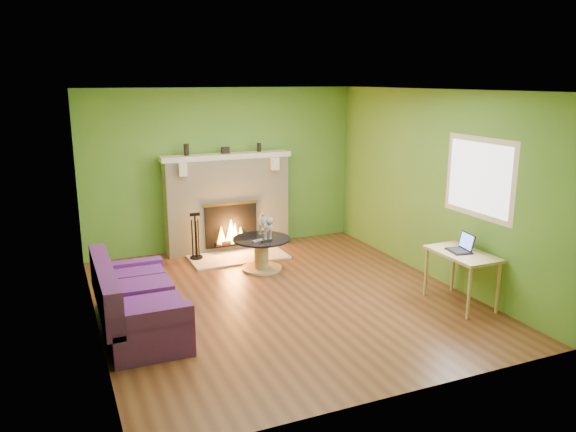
% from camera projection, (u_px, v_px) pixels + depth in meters
% --- Properties ---
extents(floor, '(5.00, 5.00, 0.00)m').
position_uv_depth(floor, '(283.00, 298.00, 7.18)').
color(floor, '#572B19').
rests_on(floor, ground).
extents(ceiling, '(5.00, 5.00, 0.00)m').
position_uv_depth(ceiling, '(282.00, 90.00, 6.56)').
color(ceiling, white).
rests_on(ceiling, wall_back).
extents(wall_back, '(5.00, 0.00, 5.00)m').
position_uv_depth(wall_back, '(223.00, 169.00, 9.10)').
color(wall_back, '#4A812A').
rests_on(wall_back, floor).
extents(wall_front, '(5.00, 0.00, 5.00)m').
position_uv_depth(wall_front, '(399.00, 256.00, 4.64)').
color(wall_front, '#4A812A').
rests_on(wall_front, floor).
extents(wall_left, '(0.00, 5.00, 5.00)m').
position_uv_depth(wall_left, '(89.00, 216.00, 6.01)').
color(wall_left, '#4A812A').
rests_on(wall_left, floor).
extents(wall_right, '(0.00, 5.00, 5.00)m').
position_uv_depth(wall_right, '(433.00, 185.00, 7.73)').
color(wall_right, '#4A812A').
rests_on(wall_right, floor).
extents(window_frame, '(0.00, 1.20, 1.20)m').
position_uv_depth(window_frame, '(479.00, 178.00, 6.87)').
color(window_frame, silver).
rests_on(window_frame, wall_right).
extents(window_pane, '(0.00, 1.06, 1.06)m').
position_uv_depth(window_pane, '(479.00, 178.00, 6.86)').
color(window_pane, white).
rests_on(window_pane, wall_right).
extents(fireplace, '(2.10, 0.46, 1.58)m').
position_uv_depth(fireplace, '(227.00, 203.00, 9.06)').
color(fireplace, beige).
rests_on(fireplace, floor).
extents(hearth, '(1.50, 0.75, 0.03)m').
position_uv_depth(hearth, '(238.00, 257.00, 8.78)').
color(hearth, beige).
rests_on(hearth, floor).
extents(mantel, '(2.10, 0.28, 0.08)m').
position_uv_depth(mantel, '(227.00, 156.00, 8.86)').
color(mantel, beige).
rests_on(mantel, fireplace).
extents(sofa, '(0.85, 1.76, 0.79)m').
position_uv_depth(sofa, '(135.00, 304.00, 6.21)').
color(sofa, '#541B68').
rests_on(sofa, floor).
extents(coffee_table, '(0.84, 0.84, 0.48)m').
position_uv_depth(coffee_table, '(261.00, 251.00, 8.20)').
color(coffee_table, tan).
rests_on(coffee_table, floor).
extents(desk, '(0.52, 0.90, 0.67)m').
position_uv_depth(desk, '(462.00, 259.00, 6.86)').
color(desk, tan).
rests_on(desk, floor).
extents(cat, '(0.26, 0.59, 0.36)m').
position_uv_depth(cat, '(265.00, 225.00, 8.18)').
color(cat, slate).
rests_on(cat, coffee_table).
extents(remote_silver, '(0.18, 0.10, 0.02)m').
position_uv_depth(remote_silver, '(258.00, 240.00, 8.00)').
color(remote_silver, gray).
rests_on(remote_silver, coffee_table).
extents(remote_black, '(0.16, 0.06, 0.02)m').
position_uv_depth(remote_black, '(267.00, 241.00, 7.99)').
color(remote_black, black).
rests_on(remote_black, coffee_table).
extents(laptop, '(0.31, 0.34, 0.22)m').
position_uv_depth(laptop, '(459.00, 243.00, 6.85)').
color(laptop, black).
rests_on(laptop, desk).
extents(fire_tools, '(0.19, 0.19, 0.73)m').
position_uv_depth(fire_tools, '(196.00, 236.00, 8.59)').
color(fire_tools, black).
rests_on(fire_tools, hearth).
extents(mantel_vase_left, '(0.08, 0.08, 0.18)m').
position_uv_depth(mantel_vase_left, '(186.00, 150.00, 8.62)').
color(mantel_vase_left, black).
rests_on(mantel_vase_left, mantel).
extents(mantel_vase_right, '(0.07, 0.07, 0.14)m').
position_uv_depth(mantel_vase_right, '(259.00, 147.00, 9.08)').
color(mantel_vase_right, black).
rests_on(mantel_vase_right, mantel).
extents(mantel_box, '(0.12, 0.08, 0.10)m').
position_uv_depth(mantel_box, '(225.00, 150.00, 8.87)').
color(mantel_box, black).
rests_on(mantel_box, mantel).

